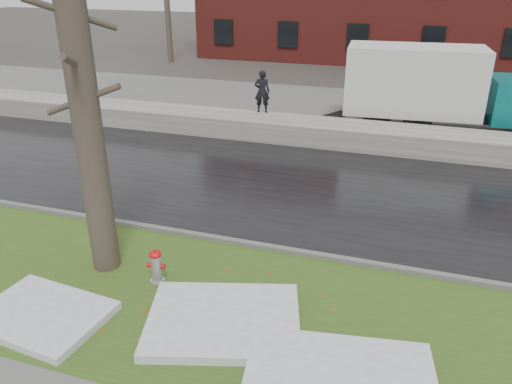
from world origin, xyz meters
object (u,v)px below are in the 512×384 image
(box_truck, at_px, (441,88))
(tree, at_px, (84,103))
(worker, at_px, (262,92))
(fire_hydrant, at_px, (156,265))

(box_truck, bearing_deg, tree, -122.64)
(tree, distance_m, worker, 10.14)
(tree, height_order, box_truck, tree)
(fire_hydrant, height_order, worker, worker)
(fire_hydrant, distance_m, tree, 3.29)
(fire_hydrant, distance_m, box_truck, 13.35)
(tree, bearing_deg, fire_hydrant, -9.63)
(fire_hydrant, distance_m, worker, 10.29)
(fire_hydrant, xyz_separation_m, worker, (-1.06, 10.17, 1.10))
(fire_hydrant, relative_size, box_truck, 0.08)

